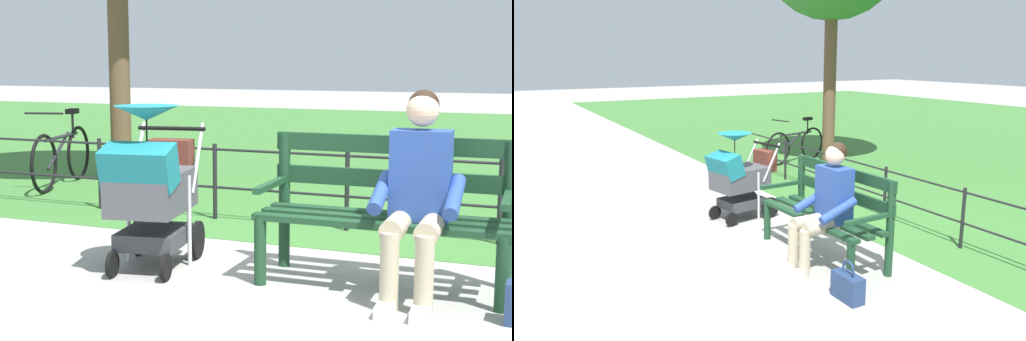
{
  "view_description": "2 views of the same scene",
  "coord_description": "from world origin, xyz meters",
  "views": [
    {
      "loc": [
        -1.69,
        4.6,
        1.45
      ],
      "look_at": [
        0.14,
        0.2,
        0.75
      ],
      "focal_mm": 52.5,
      "sensor_mm": 36.0,
      "label": 1
    },
    {
      "loc": [
        -4.87,
        3.03,
        2.11
      ],
      "look_at": [
        0.29,
        0.07,
        0.77
      ],
      "focal_mm": 35.92,
      "sensor_mm": 36.0,
      "label": 2
    }
  ],
  "objects": [
    {
      "name": "stroller",
      "position": [
        0.94,
        0.15,
        0.59
      ],
      "size": [
        0.64,
        0.95,
        1.15
      ],
      "color": "black",
      "rests_on": "ground"
    },
    {
      "name": "ground_plane",
      "position": [
        0.0,
        0.0,
        0.0
      ],
      "size": [
        60.0,
        60.0,
        0.0
      ],
      "primitive_type": "plane",
      "color": "#9E9B93"
    },
    {
      "name": "person_on_bench",
      "position": [
        -0.89,
        0.11,
        0.68
      ],
      "size": [
        0.54,
        0.74,
        1.28
      ],
      "color": "tan",
      "rests_on": "ground"
    },
    {
      "name": "bicycle",
      "position": [
        3.68,
        -2.48,
        0.36
      ],
      "size": [
        0.55,
        1.62,
        0.89
      ],
      "color": "black",
      "rests_on": "ground"
    },
    {
      "name": "park_fence",
      "position": [
        -0.27,
        -1.51,
        0.42
      ],
      "size": [
        7.52,
        0.04,
        0.7
      ],
      "color": "black",
      "rests_on": "ground"
    },
    {
      "name": "grass_lawn",
      "position": [
        0.0,
        -8.8,
        0.0
      ],
      "size": [
        40.0,
        16.0,
        0.01
      ],
      "primitive_type": "cube",
      "color": "#3D7533",
      "rests_on": "ground"
    },
    {
      "name": "park_bench",
      "position": [
        -0.64,
        -0.12,
        0.53
      ],
      "size": [
        1.61,
        0.64,
        0.96
      ],
      "color": "#193D23",
      "rests_on": "ground"
    }
  ]
}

